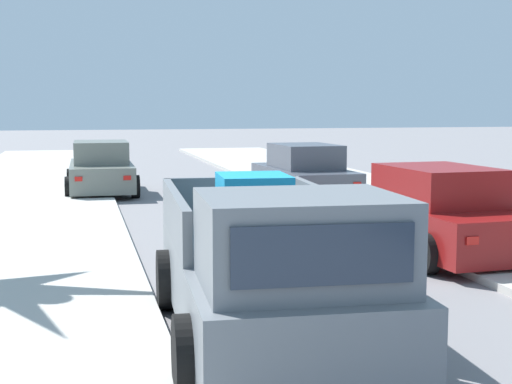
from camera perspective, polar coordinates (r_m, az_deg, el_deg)
curb_left at (r=12.31m, az=-15.63°, el=-5.37°), size 0.16×60.00×0.10m
curb_right at (r=14.15m, az=16.41°, el=-3.84°), size 0.16×60.00×0.10m
pickup_truck at (r=7.93m, az=0.97°, el=-6.18°), size 2.42×5.31×1.80m
car_right_near at (r=22.08m, az=-11.85°, el=1.73°), size 2.05×4.27×1.54m
car_left_mid at (r=19.97m, az=3.73°, el=1.34°), size 2.17×4.32×1.54m
car_left_far at (r=13.10m, az=13.68°, el=-1.64°), size 2.21×4.34×1.54m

